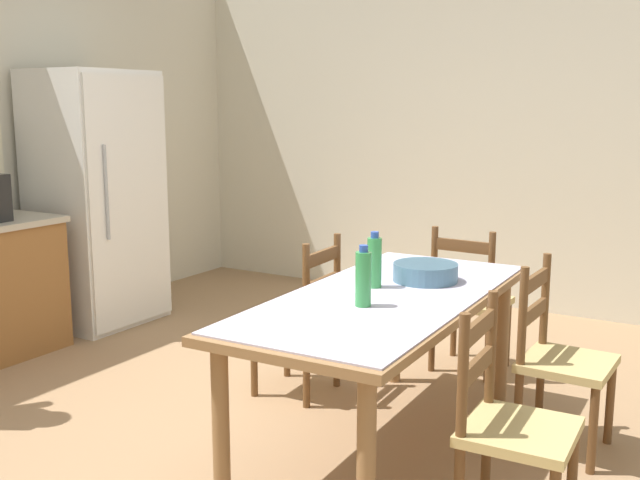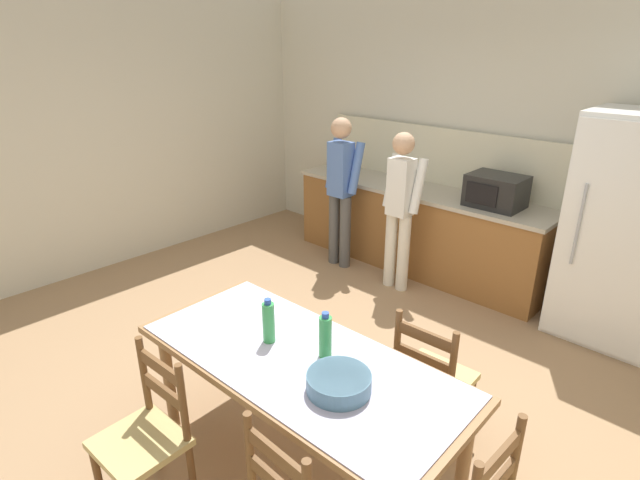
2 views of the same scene
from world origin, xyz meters
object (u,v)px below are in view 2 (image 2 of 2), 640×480
object	(u,v)px
refrigerator	(623,232)
chair_side_near_left	(146,437)
microwave	(496,191)
dining_table	(299,370)
bottle_off_centre	(325,336)
serving_bowl	(339,381)
bottle_near_centre	(269,322)
person_at_counter	(400,204)
person_at_sink	(341,185)
chair_side_far_right	(432,379)

from	to	relation	value
refrigerator	chair_side_near_left	xyz separation A→B (m)	(-1.25, -3.52, -0.50)
microwave	dining_table	xyz separation A→B (m)	(0.25, -2.82, -0.37)
bottle_off_centre	microwave	bearing A→B (deg)	97.28
bottle_off_centre	serving_bowl	size ratio (longest dim) A/B	0.84
microwave	bottle_near_centre	distance (m)	2.83
person_at_counter	microwave	bearing A→B (deg)	-53.51
dining_table	refrigerator	bearing A→B (deg)	73.25
microwave	person_at_sink	bearing A→B (deg)	-161.41
chair_side_far_right	person_at_sink	size ratio (longest dim) A/B	0.56
chair_side_near_left	person_at_counter	distance (m)	3.10
serving_bowl	person_at_sink	bearing A→B (deg)	131.11
refrigerator	serving_bowl	distance (m)	2.90
person_at_sink	person_at_counter	bearing A→B (deg)	-91.49
person_at_counter	chair_side_far_right	bearing A→B (deg)	-139.07
person_at_counter	bottle_off_centre	bearing A→B (deg)	-154.43
bottle_off_centre	chair_side_near_left	bearing A→B (deg)	-121.24
chair_side_near_left	person_at_sink	xyz separation A→B (m)	(-1.33, 3.04, 0.47)
dining_table	person_at_sink	bearing A→B (deg)	126.84
chair_side_near_left	bottle_near_centre	bearing A→B (deg)	73.99
chair_side_near_left	person_at_sink	bearing A→B (deg)	111.15
microwave	serving_bowl	distance (m)	2.94
microwave	bottle_off_centre	world-z (taller)	microwave
microwave	chair_side_near_left	world-z (taller)	microwave
chair_side_near_left	person_at_sink	size ratio (longest dim) A/B	0.56
serving_bowl	chair_side_near_left	distance (m)	1.07
refrigerator	bottle_off_centre	bearing A→B (deg)	-105.57
dining_table	person_at_counter	size ratio (longest dim) A/B	1.22
person_at_sink	refrigerator	bearing A→B (deg)	-79.46
microwave	chair_side_far_right	world-z (taller)	microwave
microwave	chair_side_near_left	size ratio (longest dim) A/B	0.55
serving_bowl	chair_side_far_right	world-z (taller)	chair_side_far_right
serving_bowl	chair_side_near_left	bearing A→B (deg)	-138.13
refrigerator	chair_side_far_right	bearing A→B (deg)	-101.74
bottle_near_centre	bottle_off_centre	xyz separation A→B (m)	(0.33, 0.11, 0.00)
dining_table	serving_bowl	bearing A→B (deg)	-9.32
dining_table	chair_side_far_right	size ratio (longest dim) A/B	2.11
chair_side_far_right	serving_bowl	bearing A→B (deg)	81.92
bottle_off_centre	person_at_counter	distance (m)	2.43
person_at_sink	serving_bowl	bearing A→B (deg)	-138.89
chair_side_near_left	chair_side_far_right	size ratio (longest dim) A/B	1.00
bottle_near_centre	chair_side_near_left	size ratio (longest dim) A/B	0.30
dining_table	chair_side_near_left	xyz separation A→B (m)	(-0.41, -0.72, -0.24)
chair_side_near_left	bottle_off_centre	bearing A→B (deg)	56.34
chair_side_far_right	person_at_sink	bearing A→B (deg)	-39.06
bottle_near_centre	chair_side_near_left	world-z (taller)	bottle_near_centre
bottle_off_centre	chair_side_far_right	bearing A→B (deg)	62.63
bottle_off_centre	person_at_counter	world-z (taller)	person_at_counter
bottle_near_centre	serving_bowl	world-z (taller)	bottle_near_centre
bottle_off_centre	serving_bowl	world-z (taller)	bottle_off_centre
bottle_near_centre	person_at_counter	bearing A→B (deg)	107.31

